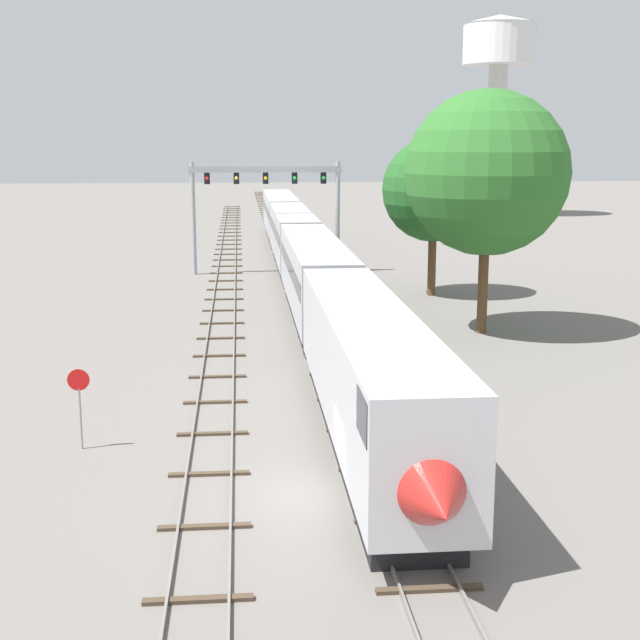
# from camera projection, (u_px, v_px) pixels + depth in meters

# --- Properties ---
(ground_plane) EXTENTS (400.00, 400.00, 0.00)m
(ground_plane) POSITION_uv_depth(u_px,v_px,m) (323.00, 496.00, 26.95)
(ground_plane) COLOR slate
(track_main) EXTENTS (2.60, 200.00, 0.16)m
(track_main) POSITION_uv_depth(u_px,v_px,m) (285.00, 251.00, 85.67)
(track_main) COLOR slate
(track_main) RESTS_ON ground
(track_near) EXTENTS (2.60, 160.00, 0.16)m
(track_near) POSITION_uv_depth(u_px,v_px,m) (225.00, 285.00, 65.66)
(track_near) COLOR slate
(track_near) RESTS_ON ground
(passenger_train) EXTENTS (3.04, 88.46, 4.80)m
(passenger_train) POSITION_uv_depth(u_px,v_px,m) (301.00, 253.00, 63.58)
(passenger_train) COLOR silver
(passenger_train) RESTS_ON ground
(signal_gantry) EXTENTS (12.10, 0.49, 8.91)m
(signal_gantry) POSITION_uv_depth(u_px,v_px,m) (266.00, 192.00, 70.36)
(signal_gantry) COLOR #999BA0
(signal_gantry) RESTS_ON ground
(water_tower) EXTENTS (9.98, 9.98, 27.15)m
(water_tower) POSITION_uv_depth(u_px,v_px,m) (499.00, 58.00, 120.99)
(water_tower) COLOR beige
(water_tower) RESTS_ON ground
(stop_sign) EXTENTS (0.76, 0.08, 2.88)m
(stop_sign) POSITION_uv_depth(u_px,v_px,m) (79.00, 397.00, 30.67)
(stop_sign) COLOR gray
(stop_sign) RESTS_ON ground
(trackside_tree_left) EXTENTS (8.95, 8.95, 13.31)m
(trackside_tree_left) POSITION_uv_depth(u_px,v_px,m) (487.00, 173.00, 47.97)
(trackside_tree_left) COLOR brown
(trackside_tree_left) RESTS_ON ground
(trackside_tree_mid) EXTENTS (7.06, 7.06, 10.79)m
(trackside_tree_mid) POSITION_uv_depth(u_px,v_px,m) (434.00, 190.00, 60.21)
(trackside_tree_mid) COLOR brown
(trackside_tree_mid) RESTS_ON ground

